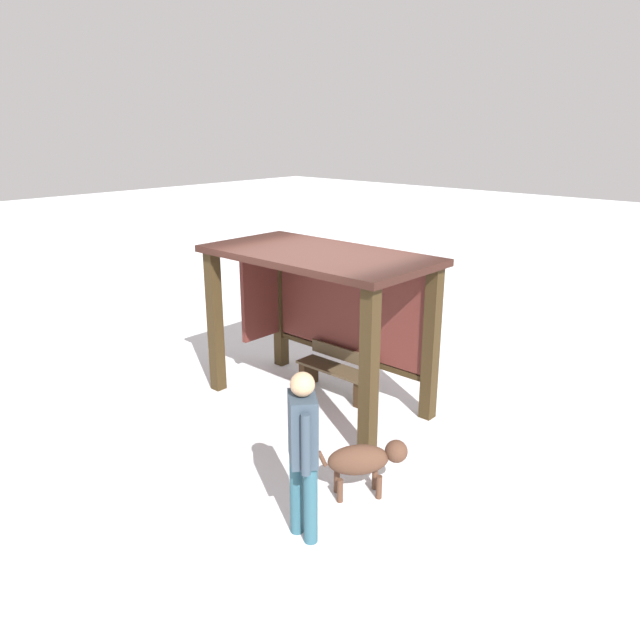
{
  "coord_description": "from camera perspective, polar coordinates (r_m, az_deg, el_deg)",
  "views": [
    {
      "loc": [
        5.66,
        -6.15,
        4.03
      ],
      "look_at": [
        -0.1,
        0.17,
        1.25
      ],
      "focal_mm": 33.87,
      "sensor_mm": 36.0,
      "label": 1
    }
  ],
  "objects": [
    {
      "name": "ground_plane",
      "position": [
        9.28,
        -0.24,
        -7.74
      ],
      "size": [
        60.0,
        60.0,
        0.0
      ],
      "primitive_type": "plane",
      "color": "silver"
    },
    {
      "name": "bus_shelter",
      "position": [
        8.9,
        0.14,
        2.8
      ],
      "size": [
        3.35,
        1.74,
        2.32
      ],
      "color": "#362814",
      "rests_on": "ground"
    },
    {
      "name": "bench_left_inside",
      "position": [
        9.44,
        1.54,
        -5.05
      ],
      "size": [
        1.33,
        0.4,
        0.72
      ],
      "color": "#4B3B27",
      "rests_on": "ground"
    },
    {
      "name": "person_walking",
      "position": [
        6.0,
        -1.62,
        -11.61
      ],
      "size": [
        0.51,
        0.45,
        1.82
      ],
      "color": "#344352",
      "rests_on": "ground"
    },
    {
      "name": "dog",
      "position": [
        6.96,
        4.26,
        -13.02
      ],
      "size": [
        0.74,
        0.85,
        0.65
      ],
      "color": "#513425",
      "rests_on": "ground"
    }
  ]
}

